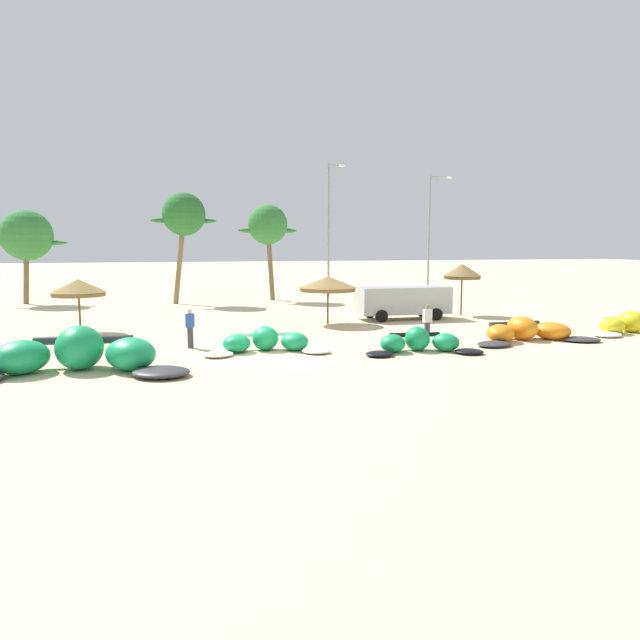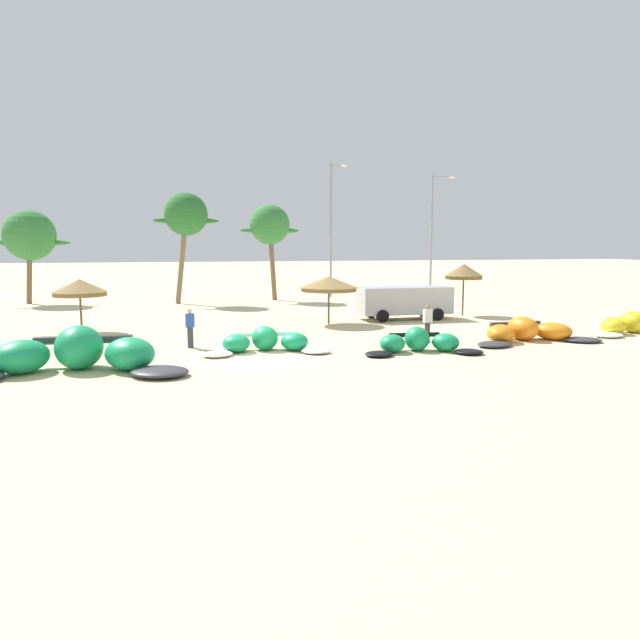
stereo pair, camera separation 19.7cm
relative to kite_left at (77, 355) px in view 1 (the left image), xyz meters
The scene contains 17 objects.
ground_plane 6.65m from the kite_left, 11.91° to the left, with size 260.00×260.00×0.00m, color beige.
kite_left is the anchor object (origin of this frame).
kite_left_of_center 6.98m from the kite_left, 17.20° to the left, with size 5.19×2.51×0.97m.
kite_center 12.49m from the kite_left, ahead, with size 4.87×2.51×0.96m.
kite_right_of_center 18.22m from the kite_left, ahead, with size 6.24×2.90×1.04m.
kite_right 24.62m from the kite_left, ahead, with size 5.71×2.94×1.04m.
beach_umbrella_near_van 9.47m from the kite_left, 96.55° to the left, with size 2.56×2.56×2.57m.
beach_umbrella_middle 14.54m from the kite_left, 39.07° to the left, with size 3.07×3.07×2.55m.
beach_umbrella_near_palms 22.89m from the kite_left, 28.44° to the left, with size 2.27×2.27×3.07m.
parked_van 18.70m from the kite_left, 32.41° to the left, with size 5.26×2.27×1.84m.
person_near_kites 5.29m from the kite_left, 43.57° to the left, with size 0.36×0.24×1.62m.
person_by_umbrellas 14.05m from the kite_left, 10.33° to the left, with size 0.36×0.24×1.62m.
palm_left 26.22m from the kite_left, 104.26° to the left, with size 5.35×3.57×6.67m.
palm_left_of_gap 23.55m from the kite_left, 78.88° to the left, with size 4.57×3.05×7.88m.
palm_center_left 26.21m from the kite_left, 65.65° to the left, with size 4.50×3.00×7.23m.
lamppost_west 30.23m from the kite_left, 57.58° to the left, with size 1.45×0.24×10.65m.
lamppost_west_center 34.06m from the kite_left, 44.29° to the left, with size 2.05×0.24×9.82m.
Camera 1 is at (-3.66, -21.58, 4.15)m, focal length 32.50 mm.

